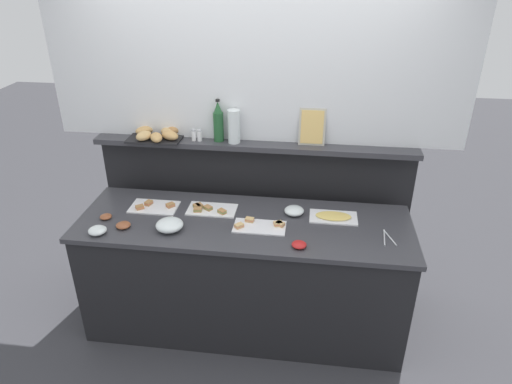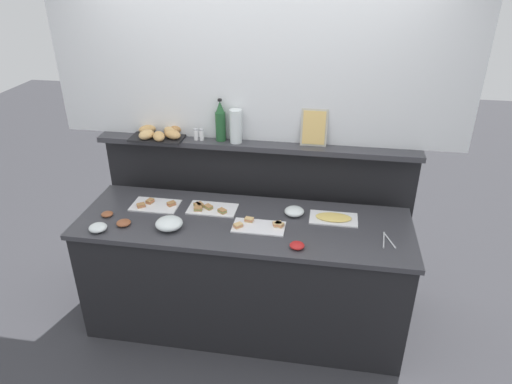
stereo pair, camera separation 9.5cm
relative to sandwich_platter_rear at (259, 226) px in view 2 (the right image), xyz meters
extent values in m
plane|color=#38383D|center=(-0.12, 0.66, -0.91)|extent=(12.00, 12.00, 0.00)
cube|color=black|center=(-0.12, 0.06, -0.48)|extent=(2.26, 0.71, 0.87)
cube|color=#38383D|center=(-0.12, 0.06, -0.03)|extent=(2.30, 0.75, 0.03)
cube|color=black|center=(-0.12, 0.61, -0.29)|extent=(2.41, 0.08, 1.25)
cube|color=#38383D|center=(-0.12, 0.56, 0.36)|extent=(2.41, 0.22, 0.04)
cube|color=silver|center=(-0.12, 0.63, 1.03)|extent=(3.01, 0.08, 1.31)
cube|color=silver|center=(0.00, -0.01, 0.00)|extent=(0.35, 0.18, 0.01)
cube|color=tan|center=(-0.08, 0.05, 0.01)|extent=(0.06, 0.05, 0.01)
cube|color=#D1664C|center=(-0.08, 0.05, 0.01)|extent=(0.06, 0.05, 0.01)
cube|color=tan|center=(-0.08, 0.05, 0.02)|extent=(0.06, 0.05, 0.01)
cube|color=tan|center=(0.12, 0.02, 0.01)|extent=(0.07, 0.06, 0.01)
cube|color=#D1664C|center=(0.12, 0.02, 0.01)|extent=(0.07, 0.06, 0.01)
cube|color=tan|center=(0.12, 0.02, 0.02)|extent=(0.07, 0.06, 0.01)
cube|color=tan|center=(0.13, 0.02, 0.01)|extent=(0.07, 0.06, 0.01)
cube|color=#D1664C|center=(0.13, 0.02, 0.01)|extent=(0.07, 0.06, 0.01)
cube|color=tan|center=(0.13, 0.02, 0.02)|extent=(0.07, 0.06, 0.01)
cube|color=tan|center=(-0.14, -0.04, 0.01)|extent=(0.07, 0.07, 0.01)
cube|color=#D1664C|center=(-0.14, -0.04, 0.01)|extent=(0.07, 0.07, 0.01)
cube|color=tan|center=(-0.14, -0.04, 0.02)|extent=(0.07, 0.07, 0.01)
cube|color=white|center=(-0.37, 0.18, 0.00)|extent=(0.35, 0.20, 0.01)
cube|color=#AD7A47|center=(-0.29, 0.14, 0.01)|extent=(0.07, 0.07, 0.01)
cube|color=#66994C|center=(-0.29, 0.14, 0.01)|extent=(0.07, 0.07, 0.01)
cube|color=#AD7A47|center=(-0.29, 0.14, 0.02)|extent=(0.07, 0.07, 0.01)
cube|color=#AD7A47|center=(-0.46, 0.14, 0.01)|extent=(0.06, 0.05, 0.01)
cube|color=#66994C|center=(-0.46, 0.14, 0.01)|extent=(0.06, 0.05, 0.01)
cube|color=#AD7A47|center=(-0.46, 0.14, 0.02)|extent=(0.06, 0.05, 0.01)
cube|color=#AD7A47|center=(-0.48, 0.19, 0.01)|extent=(0.07, 0.07, 0.01)
cube|color=#66994C|center=(-0.48, 0.19, 0.01)|extent=(0.07, 0.07, 0.01)
cube|color=#AD7A47|center=(-0.48, 0.19, 0.02)|extent=(0.07, 0.07, 0.01)
cube|color=#AD7A47|center=(-0.40, 0.17, 0.01)|extent=(0.07, 0.07, 0.01)
cube|color=#66994C|center=(-0.40, 0.17, 0.01)|extent=(0.07, 0.07, 0.01)
cube|color=#AD7A47|center=(-0.40, 0.17, 0.02)|extent=(0.07, 0.07, 0.01)
cube|color=#AD7A47|center=(-0.46, 0.20, 0.01)|extent=(0.07, 0.07, 0.01)
cube|color=#66994C|center=(-0.46, 0.20, 0.01)|extent=(0.07, 0.07, 0.01)
cube|color=#AD7A47|center=(-0.46, 0.20, 0.02)|extent=(0.07, 0.07, 0.01)
cube|color=white|center=(-0.79, 0.17, 0.00)|extent=(0.34, 0.21, 0.01)
cube|color=#AD7A47|center=(-0.84, 0.19, 0.01)|extent=(0.05, 0.07, 0.01)
cube|color=#D1664C|center=(-0.84, 0.19, 0.01)|extent=(0.05, 0.07, 0.01)
cube|color=#AD7A47|center=(-0.84, 0.19, 0.02)|extent=(0.05, 0.07, 0.01)
cube|color=#AD7A47|center=(-0.67, 0.18, 0.01)|extent=(0.07, 0.07, 0.01)
cube|color=#D1664C|center=(-0.67, 0.18, 0.01)|extent=(0.07, 0.07, 0.01)
cube|color=#AD7A47|center=(-0.67, 0.18, 0.02)|extent=(0.07, 0.07, 0.01)
cube|color=#AD7A47|center=(-0.88, 0.12, 0.01)|extent=(0.07, 0.06, 0.01)
cube|color=#D1664C|center=(-0.88, 0.12, 0.01)|extent=(0.07, 0.06, 0.01)
cube|color=#AD7A47|center=(-0.88, 0.12, 0.02)|extent=(0.07, 0.06, 0.01)
cube|color=white|center=(0.49, 0.19, 0.00)|extent=(0.33, 0.19, 0.01)
ellipsoid|color=#E5C666|center=(0.49, 0.19, 0.01)|extent=(0.25, 0.13, 0.01)
ellipsoid|color=silver|center=(-0.59, -0.11, 0.03)|extent=(0.18, 0.18, 0.07)
ellipsoid|color=#F28C4C|center=(-0.59, -0.11, 0.01)|extent=(0.14, 0.14, 0.04)
ellipsoid|color=silver|center=(0.22, 0.21, 0.02)|extent=(0.14, 0.14, 0.06)
ellipsoid|color=white|center=(0.22, 0.21, 0.01)|extent=(0.11, 0.11, 0.03)
ellipsoid|color=silver|center=(-1.05, -0.22, 0.01)|extent=(0.12, 0.12, 0.05)
ellipsoid|color=#599959|center=(-1.05, -0.22, 0.01)|extent=(0.09, 0.09, 0.03)
ellipsoid|color=brown|center=(-0.91, -0.12, 0.01)|extent=(0.10, 0.10, 0.03)
ellipsoid|color=brown|center=(-1.07, -0.02, 0.00)|extent=(0.08, 0.08, 0.03)
ellipsoid|color=red|center=(0.27, -0.20, 0.01)|extent=(0.09, 0.09, 0.03)
cylinder|color=#B7BABF|center=(0.85, -0.03, 0.00)|extent=(0.07, 0.17, 0.01)
cylinder|color=#B7BABF|center=(0.81, -0.03, 0.00)|extent=(0.03, 0.18, 0.01)
sphere|color=#B7BABF|center=(0.82, 0.06, 0.00)|extent=(0.01, 0.01, 0.01)
cylinder|color=#23562D|center=(-0.38, 0.55, 0.49)|extent=(0.08, 0.08, 0.22)
cone|color=#23562D|center=(-0.38, 0.55, 0.64)|extent=(0.06, 0.06, 0.08)
cylinder|color=black|center=(-0.38, 0.55, 0.69)|extent=(0.03, 0.03, 0.02)
cylinder|color=white|center=(-0.56, 0.53, 0.42)|extent=(0.03, 0.03, 0.08)
cylinder|color=#B7BABF|center=(-0.56, 0.53, 0.46)|extent=(0.03, 0.03, 0.01)
cylinder|color=white|center=(-0.52, 0.53, 0.42)|extent=(0.03, 0.03, 0.08)
cylinder|color=#B7BABF|center=(-0.52, 0.53, 0.46)|extent=(0.03, 0.03, 0.01)
cube|color=black|center=(-0.86, 0.53, 0.39)|extent=(0.40, 0.26, 0.02)
ellipsoid|color=#AD7A47|center=(-0.74, 0.62, 0.43)|extent=(0.13, 0.17, 0.07)
ellipsoid|color=tan|center=(-0.93, 0.47, 0.42)|extent=(0.10, 0.13, 0.06)
ellipsoid|color=tan|center=(-0.93, 0.48, 0.42)|extent=(0.15, 0.16, 0.06)
ellipsoid|color=tan|center=(-0.78, 0.57, 0.42)|extent=(0.15, 0.15, 0.06)
ellipsoid|color=tan|center=(-0.82, 0.45, 0.42)|extent=(0.14, 0.17, 0.06)
ellipsoid|color=tan|center=(-0.96, 0.58, 0.42)|extent=(0.16, 0.16, 0.06)
ellipsoid|color=tan|center=(-0.73, 0.49, 0.43)|extent=(0.18, 0.16, 0.06)
ellipsoid|color=tan|center=(-0.92, 0.46, 0.43)|extent=(0.14, 0.16, 0.07)
cube|color=#B2AD9E|center=(0.31, 0.57, 0.51)|extent=(0.19, 0.06, 0.27)
cube|color=#E0B766|center=(0.31, 0.56, 0.51)|extent=(0.16, 0.05, 0.24)
cylinder|color=silver|center=(-0.26, 0.53, 0.50)|extent=(0.09, 0.09, 0.25)
camera|label=1|loc=(0.32, -2.65, 1.65)|focal=32.78mm
camera|label=2|loc=(0.41, -2.64, 1.65)|focal=32.78mm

